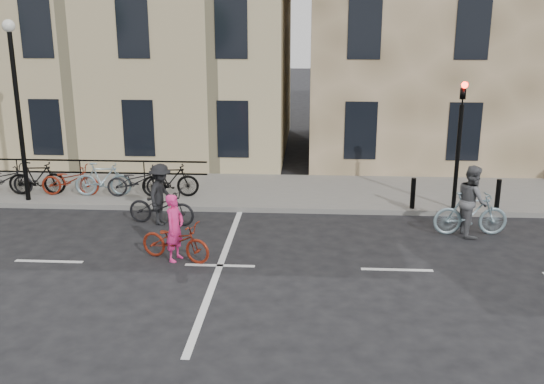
# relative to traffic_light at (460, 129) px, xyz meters

# --- Properties ---
(ground) EXTENTS (120.00, 120.00, 0.00)m
(ground) POSITION_rel_traffic_light_xyz_m (-6.20, -4.34, -2.45)
(ground) COLOR black
(ground) RESTS_ON ground
(sidewalk) EXTENTS (46.00, 4.00, 0.15)m
(sidewalk) POSITION_rel_traffic_light_xyz_m (-10.20, 1.66, -2.38)
(sidewalk) COLOR slate
(sidewalk) RESTS_ON ground
(building_east) EXTENTS (14.00, 10.00, 12.00)m
(building_east) POSITION_rel_traffic_light_xyz_m (2.80, 8.66, 3.70)
(building_east) COLOR #836F4F
(building_east) RESTS_ON sidewalk
(building_west) EXTENTS (20.00, 10.00, 10.00)m
(building_west) POSITION_rel_traffic_light_xyz_m (-15.20, 8.66, 2.70)
(building_west) COLOR tan
(building_west) RESTS_ON sidewalk
(traffic_light) EXTENTS (0.18, 0.30, 3.90)m
(traffic_light) POSITION_rel_traffic_light_xyz_m (0.00, 0.00, 0.00)
(traffic_light) COLOR black
(traffic_light) RESTS_ON sidewalk
(lamp_post) EXTENTS (0.36, 0.36, 5.28)m
(lamp_post) POSITION_rel_traffic_light_xyz_m (-12.70, 0.06, 1.04)
(lamp_post) COLOR black
(lamp_post) RESTS_ON sidewalk
(bollard_east) EXTENTS (0.14, 0.14, 0.90)m
(bollard_east) POSITION_rel_traffic_light_xyz_m (-1.20, -0.09, -1.85)
(bollard_east) COLOR black
(bollard_east) RESTS_ON sidewalk
(bollard_west) EXTENTS (0.14, 0.14, 0.90)m
(bollard_west) POSITION_rel_traffic_light_xyz_m (1.20, -0.09, -1.85)
(bollard_west) COLOR black
(bollard_west) RESTS_ON sidewalk
(parked_bikes) EXTENTS (7.25, 1.23, 1.05)m
(parked_bikes) POSITION_rel_traffic_light_xyz_m (-11.12, 0.70, -1.81)
(parked_bikes) COLOR black
(parked_bikes) RESTS_ON sidewalk
(cyclist_pink) EXTENTS (1.88, 1.17, 1.58)m
(cyclist_pink) POSITION_rel_traffic_light_xyz_m (-7.27, -4.04, -1.90)
(cyclist_pink) COLOR maroon
(cyclist_pink) RESTS_ON ground
(cyclist_grey) EXTENTS (1.95, 0.94, 1.86)m
(cyclist_grey) POSITION_rel_traffic_light_xyz_m (-0.00, -1.87, -1.70)
(cyclist_grey) COLOR #7C96A2
(cyclist_grey) RESTS_ON ground
(cyclist_dark) EXTENTS (1.99, 1.19, 1.69)m
(cyclist_dark) POSITION_rel_traffic_light_xyz_m (-8.21, -1.49, -1.79)
(cyclist_dark) COLOR black
(cyclist_dark) RESTS_ON ground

